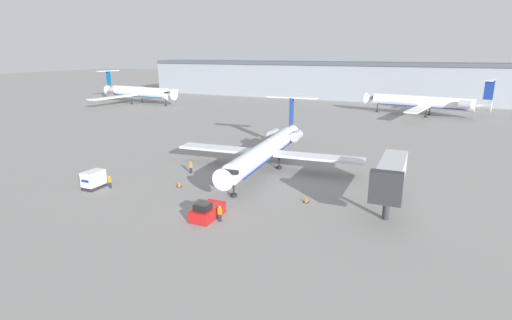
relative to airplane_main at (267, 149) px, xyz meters
The scene contains 13 objects.
ground_plane 20.43m from the airplane_main, 87.20° to the right, with size 600.00×600.00×0.00m, color gray.
terminal_building 99.92m from the airplane_main, 89.43° to the left, with size 180.00×16.80×13.86m.
airplane_main is the anchor object (origin of this frame).
pushback_tug 20.17m from the airplane_main, 86.86° to the right, with size 2.20×4.46×1.99m.
luggage_cart 25.03m from the airplane_main, 135.26° to the right, with size 1.80×2.89×2.37m.
worker_near_tug 20.63m from the airplane_main, 82.11° to the right, with size 0.40×0.24×1.75m.
worker_by_wing 11.87m from the airplane_main, 145.40° to the right, with size 0.40×0.25×1.80m.
worker_on_apron 23.09m from the airplane_main, 133.48° to the right, with size 0.40×0.24×1.72m.
traffic_cone_left 14.98m from the airplane_main, 121.51° to the right, with size 0.59×0.59×0.72m.
traffic_cone_right 15.06m from the airplane_main, 49.21° to the right, with size 0.63×0.63×0.64m.
airplane_parked_far_left 91.10m from the airplane_main, 141.59° to the left, with size 32.37×39.07×10.91m.
airplane_parked_far_right 69.74m from the airplane_main, 72.62° to the left, with size 33.67×35.06×10.68m.
jet_bridge 21.62m from the airplane_main, 28.21° to the right, with size 3.20×12.17×6.19m.
Camera 1 is at (21.27, -34.88, 17.66)m, focal length 28.00 mm.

